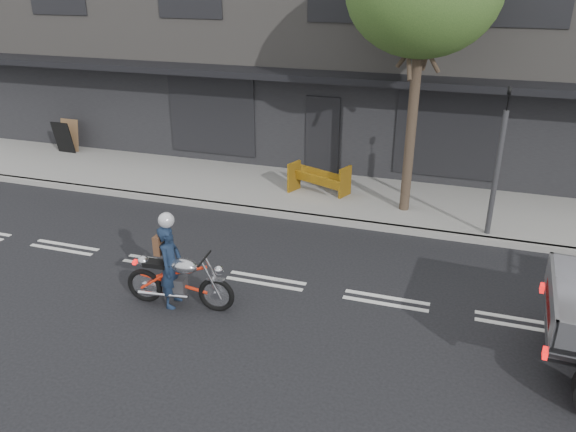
% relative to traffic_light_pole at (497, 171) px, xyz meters
% --- Properties ---
extents(ground, '(80.00, 80.00, 0.00)m').
position_rel_traffic_light_pole_xyz_m(ground, '(-4.20, -3.35, -1.65)').
color(ground, black).
rests_on(ground, ground).
extents(sidewalk, '(32.00, 3.20, 0.15)m').
position_rel_traffic_light_pole_xyz_m(sidewalk, '(-4.20, 1.35, -1.58)').
color(sidewalk, gray).
rests_on(sidewalk, ground).
extents(kerb, '(32.00, 0.20, 0.15)m').
position_rel_traffic_light_pole_xyz_m(kerb, '(-4.20, -0.25, -1.58)').
color(kerb, gray).
rests_on(kerb, ground).
extents(building_main, '(26.00, 10.00, 8.00)m').
position_rel_traffic_light_pole_xyz_m(building_main, '(-4.20, 7.95, 2.35)').
color(building_main, slate).
rests_on(building_main, ground).
extents(traffic_light_pole, '(0.12, 0.12, 3.50)m').
position_rel_traffic_light_pole_xyz_m(traffic_light_pole, '(0.00, 0.00, 0.00)').
color(traffic_light_pole, '#2D2D30').
rests_on(traffic_light_pole, ground).
extents(motorcycle, '(2.09, 0.61, 1.08)m').
position_rel_traffic_light_pole_xyz_m(motorcycle, '(-5.40, -4.66, -1.10)').
color(motorcycle, black).
rests_on(motorcycle, ground).
extents(rider, '(0.42, 0.61, 1.58)m').
position_rel_traffic_light_pole_xyz_m(rider, '(-5.55, -4.66, -0.86)').
color(rider, '#142239').
rests_on(rider, ground).
extents(construction_barrier, '(1.63, 1.14, 0.85)m').
position_rel_traffic_light_pole_xyz_m(construction_barrier, '(-4.33, 1.01, -1.08)').
color(construction_barrier, '#FFA60D').
rests_on(construction_barrier, sidewalk).
extents(sandwich_board, '(0.68, 0.47, 1.05)m').
position_rel_traffic_light_pole_xyz_m(sandwich_board, '(-13.21, 2.17, -0.98)').
color(sandwich_board, black).
rests_on(sandwich_board, sidewalk).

